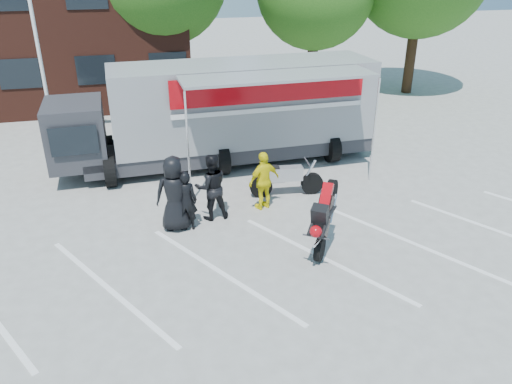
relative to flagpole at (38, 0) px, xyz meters
name	(u,v)px	position (x,y,z in m)	size (l,w,h in m)	color
ground	(331,284)	(6.24, -10.00, -5.05)	(100.00, 100.00, 0.00)	#A5A5A0
parking_bay_lines	(315,259)	(6.24, -9.00, -5.05)	(18.00, 5.00, 0.01)	white
flagpole	(38,0)	(0.00, 0.00, 0.00)	(1.61, 0.12, 8.00)	white
transporter_truck	(230,161)	(5.60, -2.54, -5.05)	(10.32, 4.97, 3.28)	gray
parked_motorcycle	(286,195)	(6.64, -5.59, -5.05)	(0.73, 2.20, 1.15)	#AFAFB4
stunt_bike_rider	(326,247)	(6.69, -8.59, -5.05)	(0.76, 1.62, 1.91)	black
spectator_leather_a	(175,194)	(3.33, -6.76, -4.08)	(0.95, 0.62, 1.95)	black
spectator_leather_b	(186,201)	(3.58, -6.84, -4.26)	(0.58, 0.38, 1.59)	black
spectator_leather_c	(211,187)	(4.31, -6.42, -4.15)	(0.88, 0.68, 1.80)	black
spectator_hivis	(264,181)	(5.78, -6.21, -4.23)	(0.96, 0.40, 1.64)	#FFEC0D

